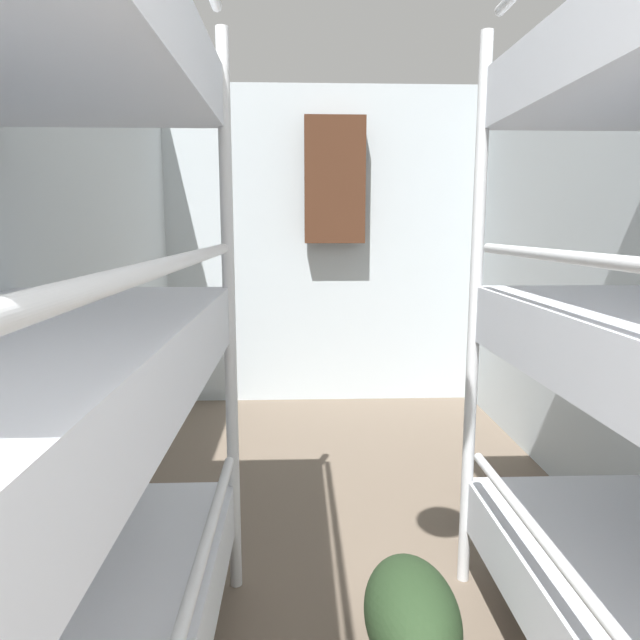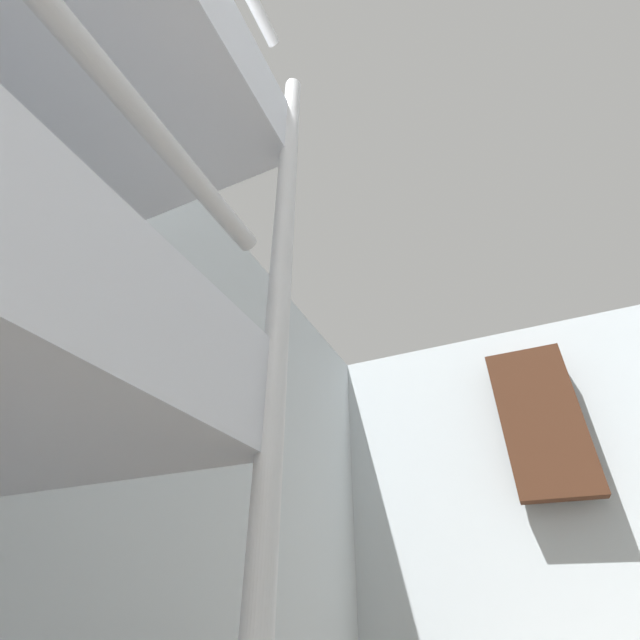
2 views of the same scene
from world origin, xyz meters
name	(u,v)px [view 2 (image 2 of 2)]	position (x,y,z in m)	size (l,w,h in m)	color
wall_left	(7,395)	(-1.21, 2.34, 1.19)	(0.06, 4.80, 2.38)	silver
wall_back	(550,514)	(0.00, 4.71, 1.19)	(2.48, 0.06, 2.38)	silver
hanging_coat	(540,420)	(0.08, 4.56, 1.68)	(0.44, 0.12, 0.90)	#472819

